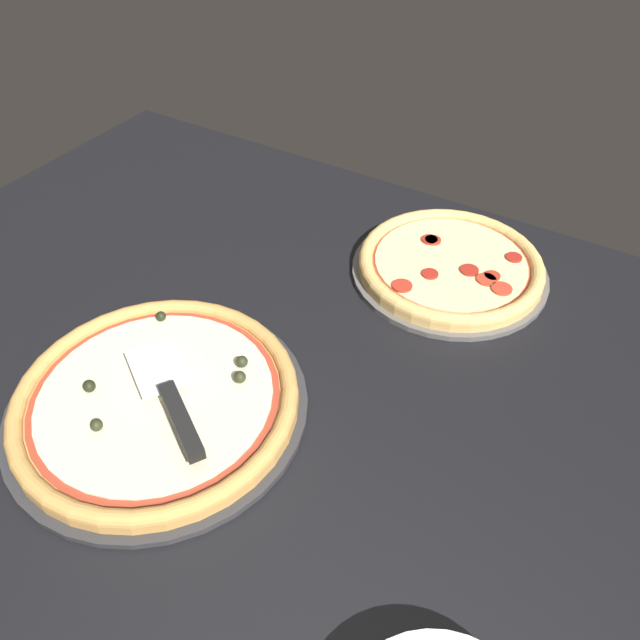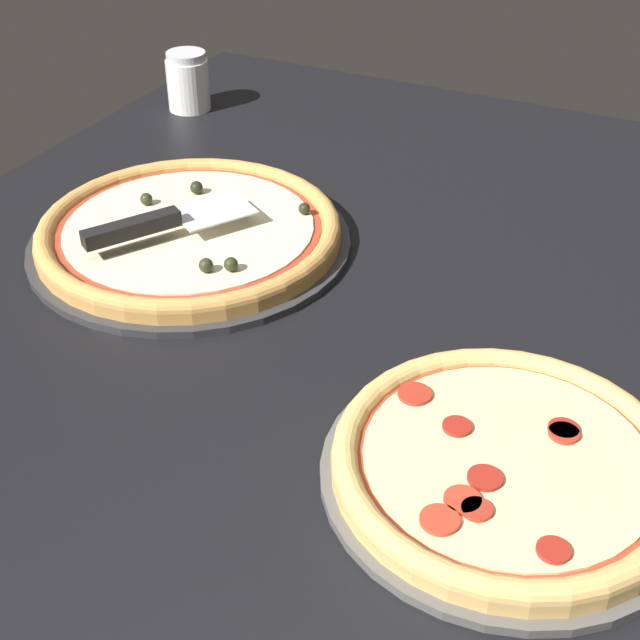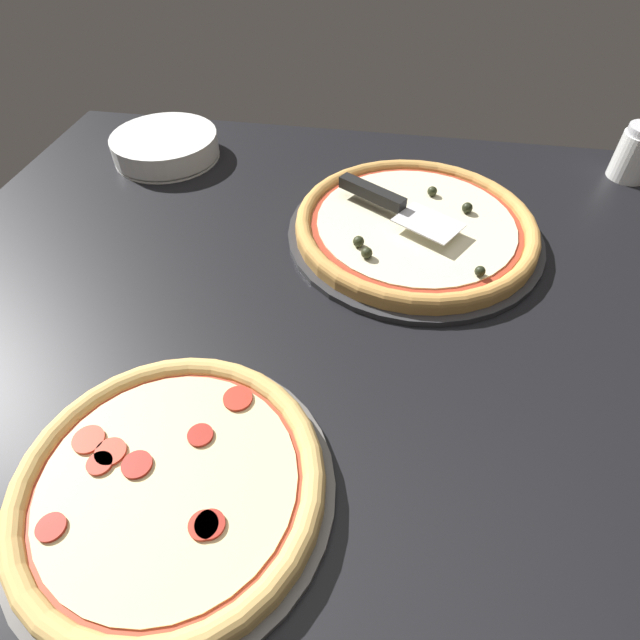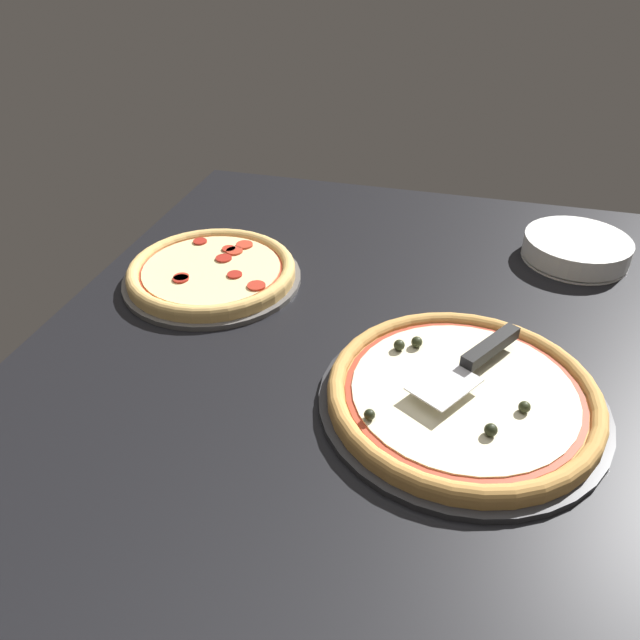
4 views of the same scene
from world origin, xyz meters
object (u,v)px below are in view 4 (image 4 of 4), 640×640
at_px(pizza_back, 212,270).
at_px(pizza_front, 463,393).
at_px(serving_spatula, 481,355).
at_px(plate_stack, 576,249).

bearing_deg(pizza_back, pizza_front, -115.34).
height_order(pizza_front, pizza_back, pizza_front).
relative_size(pizza_front, serving_spatula, 1.86).
xyz_separation_m(pizza_front, serving_spatula, (0.06, -0.02, 0.03)).
relative_size(pizza_back, serving_spatula, 1.51).
relative_size(serving_spatula, plate_stack, 1.02).
relative_size(pizza_back, plate_stack, 1.53).
bearing_deg(pizza_back, plate_stack, -68.19).
bearing_deg(serving_spatula, pizza_front, 162.99).
bearing_deg(pizza_front, serving_spatula, -17.01).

